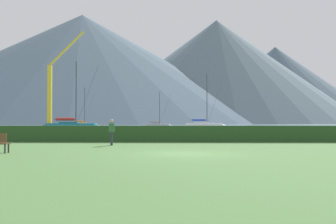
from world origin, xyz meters
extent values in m
plane|color=#477038|center=(0.00, 0.00, 0.00)|extent=(1000.00, 1000.00, 0.00)
cube|color=slate|center=(0.00, 137.00, 0.00)|extent=(320.00, 246.00, 0.00)
cube|color=#284C23|center=(0.00, 11.00, 0.60)|extent=(80.00, 1.20, 1.20)
cube|color=gold|center=(-24.64, 85.30, 0.48)|extent=(6.17, 2.39, 0.95)
cone|color=gold|center=(-21.17, 85.13, 0.48)|extent=(1.08, 0.86, 0.81)
cube|color=gold|center=(-24.99, 85.32, 0.83)|extent=(2.33, 1.57, 0.61)
cylinder|color=#333338|center=(-24.12, 85.27, 5.48)|extent=(0.12, 0.12, 9.91)
cylinder|color=#333338|center=(-25.48, 85.34, 1.48)|extent=(2.74, 0.24, 0.10)
cylinder|color=orange|center=(-25.48, 85.34, 1.48)|extent=(2.34, 0.50, 0.38)
cylinder|color=#333338|center=(-22.69, 85.20, 5.23)|extent=(2.89, 0.17, 9.43)
cube|color=white|center=(5.49, 63.10, 0.58)|extent=(7.40, 2.70, 1.15)
cone|color=white|center=(9.68, 63.21, 0.58)|extent=(1.28, 1.01, 0.98)
cube|color=silver|center=(5.07, 63.09, 1.00)|extent=(2.77, 1.83, 0.73)
cylinder|color=#333338|center=(6.12, 63.12, 5.96)|extent=(0.15, 0.15, 10.66)
cylinder|color=#333338|center=(4.47, 63.08, 1.79)|extent=(3.31, 0.21, 0.13)
cylinder|color=#2847A3|center=(4.47, 63.08, 1.79)|extent=(2.82, 0.53, 0.46)
cylinder|color=#333338|center=(7.85, 63.16, 5.70)|extent=(3.49, 0.12, 10.14)
cube|color=#19707A|center=(-17.06, 45.19, 0.61)|extent=(7.76, 2.83, 1.21)
cone|color=#19707A|center=(-12.66, 45.30, 0.61)|extent=(1.35, 1.06, 1.03)
cube|color=#16646E|center=(-17.50, 45.18, 1.05)|extent=(2.91, 1.92, 0.77)
cylinder|color=#333338|center=(-16.40, 45.21, 5.93)|extent=(0.15, 0.15, 10.54)
cylinder|color=#333338|center=(-18.13, 45.16, 1.87)|extent=(3.47, 0.22, 0.13)
cylinder|color=red|center=(-18.13, 45.16, 1.87)|extent=(2.96, 0.56, 0.48)
cylinder|color=#333338|center=(-14.58, 45.25, 5.67)|extent=(3.66, 0.12, 10.02)
cube|color=#9E9EA3|center=(-4.64, 76.91, 0.45)|extent=(5.96, 2.77, 0.90)
cone|color=#9E9EA3|center=(-1.40, 76.44, 0.45)|extent=(1.08, 0.90, 0.77)
cube|color=gray|center=(-4.97, 76.96, 0.78)|extent=(2.31, 1.67, 0.57)
cylinder|color=#333338|center=(-4.15, 76.84, 4.51)|extent=(0.11, 0.11, 8.02)
cylinder|color=#333338|center=(-5.43, 77.03, 1.40)|extent=(2.57, 0.47, 0.10)
cylinder|color=gray|center=(-5.43, 77.03, 1.40)|extent=(2.22, 0.67, 0.36)
cylinder|color=#333338|center=(-2.82, 76.65, 4.31)|extent=(2.70, 0.42, 7.63)
cylinder|color=#333338|center=(-8.47, 0.39, 0.23)|extent=(0.08, 0.08, 0.45)
cylinder|color=#333338|center=(-8.51, 0.06, 0.23)|extent=(0.08, 0.08, 0.45)
cylinder|color=#2D3347|center=(-4.43, 6.33, 0.42)|extent=(0.14, 0.14, 0.85)
cylinder|color=#2D3347|center=(-4.45, 6.51, 0.42)|extent=(0.14, 0.14, 0.85)
cylinder|color=#33663D|center=(-4.44, 6.42, 1.12)|extent=(0.36, 0.36, 0.55)
cylinder|color=#33663D|center=(-4.42, 6.18, 1.15)|extent=(0.09, 0.09, 0.50)
cylinder|color=#33663D|center=(-4.46, 6.66, 1.15)|extent=(0.09, 0.09, 0.50)
sphere|color=tan|center=(-4.44, 6.42, 1.54)|extent=(0.22, 0.22, 0.22)
cube|color=#333338|center=(-26.43, 63.38, 0.40)|extent=(2.00, 2.00, 0.80)
cube|color=gold|center=(-26.43, 63.38, 6.98)|extent=(0.80, 0.80, 12.35)
cube|color=gold|center=(-22.94, 63.38, 16.63)|extent=(7.25, 0.36, 7.21)
cone|color=slate|center=(33.44, 305.81, 42.10)|extent=(220.87, 220.87, 84.21)
cone|color=#4C6070|center=(-47.05, 412.52, 20.11)|extent=(331.47, 331.47, 40.21)
cone|color=#4C6070|center=(106.10, 406.11, 40.38)|extent=(209.37, 209.37, 80.77)
cone|color=#425666|center=(-72.94, 289.92, 42.40)|extent=(297.32, 297.32, 84.81)
camera|label=1|loc=(-0.42, -18.78, 1.52)|focal=42.73mm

